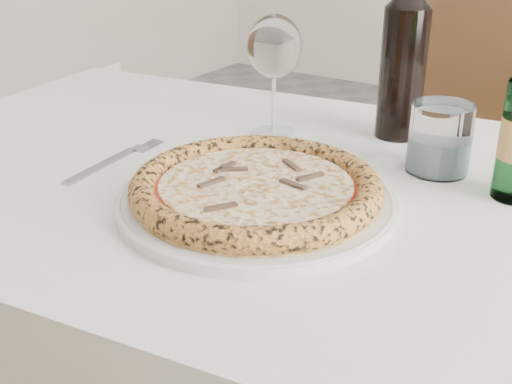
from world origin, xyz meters
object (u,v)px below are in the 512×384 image
tumbler (439,143)px  wine_bottle (404,60)px  wine_glass (274,49)px  chair_far (459,165)px  dining_table (294,239)px  plate (256,200)px  pizza (256,187)px

tumbler → wine_bottle: (-0.11, 0.11, 0.08)m
wine_glass → tumbler: bearing=-1.0°
wine_glass → wine_bottle: (0.18, 0.11, -0.01)m
chair_far → dining_table: bearing=-91.9°
plate → wine_glass: (-0.13, 0.25, 0.13)m
dining_table → wine_bottle: bearing=79.8°
dining_table → plate: size_ratio=4.09×
chair_far → wine_bottle: wine_bottle is taller
wine_glass → pizza: bearing=-62.3°
dining_table → plate: 0.14m
chair_far → tumbler: chair_far is taller
pizza → plate: bearing=16.2°
pizza → wine_glass: (-0.13, 0.25, 0.12)m
dining_table → plate: bearing=-90.0°
plate → wine_bottle: bearing=82.7°
plate → wine_bottle: size_ratio=1.20×
plate → pizza: size_ratio=1.11×
chair_far → plate: 0.88m
wine_glass → plate: bearing=-62.3°
pizza → tumbler: bearing=58.0°
dining_table → chair_far: (0.03, 0.75, -0.13)m
pizza → dining_table: bearing=90.0°
pizza → wine_glass: bearing=117.7°
wine_bottle → plate: bearing=-97.3°
pizza → tumbler: size_ratio=3.22×
dining_table → pizza: 0.16m
pizza → wine_bottle: (0.05, 0.36, 0.10)m
dining_table → plate: plate is taller
chair_far → wine_bottle: (0.02, -0.49, 0.35)m
plate → chair_far: bearing=88.3°
tumbler → wine_bottle: 0.18m
chair_far → pizza: chair_far is taller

